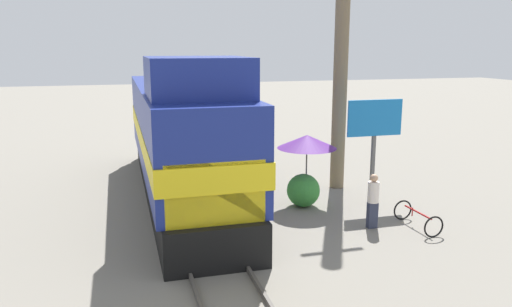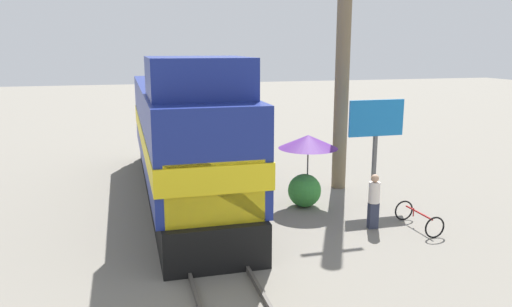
{
  "view_description": "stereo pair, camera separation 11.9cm",
  "coord_description": "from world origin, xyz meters",
  "px_view_note": "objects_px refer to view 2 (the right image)",
  "views": [
    {
      "loc": [
        -2.16,
        -15.05,
        5.49
      ],
      "look_at": [
        1.2,
        -2.95,
        2.77
      ],
      "focal_mm": 35.0,
      "sensor_mm": 36.0,
      "label": 1
    },
    {
      "loc": [
        -2.05,
        -15.09,
        5.49
      ],
      "look_at": [
        1.2,
        -2.95,
        2.77
      ],
      "focal_mm": 35.0,
      "sensor_mm": 36.0,
      "label": 2
    }
  ],
  "objects_px": {
    "billboard_sign": "(376,126)",
    "person_bystander": "(374,199)",
    "vendor_umbrella": "(308,142)",
    "utility_pole": "(343,55)",
    "locomotive": "(184,139)",
    "bicycle": "(418,218)"
  },
  "relations": [
    {
      "from": "billboard_sign",
      "to": "bicycle",
      "type": "bearing_deg",
      "value": -88.14
    },
    {
      "from": "vendor_umbrella",
      "to": "billboard_sign",
      "type": "bearing_deg",
      "value": -10.27
    },
    {
      "from": "vendor_umbrella",
      "to": "billboard_sign",
      "type": "relative_size",
      "value": 0.68
    },
    {
      "from": "billboard_sign",
      "to": "vendor_umbrella",
      "type": "bearing_deg",
      "value": 169.73
    },
    {
      "from": "vendor_umbrella",
      "to": "person_bystander",
      "type": "height_order",
      "value": "vendor_umbrella"
    },
    {
      "from": "vendor_umbrella",
      "to": "locomotive",
      "type": "bearing_deg",
      "value": 156.53
    },
    {
      "from": "person_bystander",
      "to": "bicycle",
      "type": "distance_m",
      "value": 1.5
    },
    {
      "from": "locomotive",
      "to": "billboard_sign",
      "type": "height_order",
      "value": "locomotive"
    },
    {
      "from": "billboard_sign",
      "to": "person_bystander",
      "type": "bearing_deg",
      "value": -117.64
    },
    {
      "from": "locomotive",
      "to": "utility_pole",
      "type": "distance_m",
      "value": 6.7
    },
    {
      "from": "locomotive",
      "to": "bicycle",
      "type": "bearing_deg",
      "value": -37.32
    },
    {
      "from": "billboard_sign",
      "to": "person_bystander",
      "type": "distance_m",
      "value": 3.24
    },
    {
      "from": "utility_pole",
      "to": "billboard_sign",
      "type": "relative_size",
      "value": 2.78
    },
    {
      "from": "vendor_umbrella",
      "to": "person_bystander",
      "type": "distance_m",
      "value": 3.26
    },
    {
      "from": "utility_pole",
      "to": "bicycle",
      "type": "height_order",
      "value": "utility_pole"
    },
    {
      "from": "utility_pole",
      "to": "vendor_umbrella",
      "type": "distance_m",
      "value": 3.88
    },
    {
      "from": "locomotive",
      "to": "billboard_sign",
      "type": "distance_m",
      "value": 6.79
    },
    {
      "from": "vendor_umbrella",
      "to": "billboard_sign",
      "type": "height_order",
      "value": "billboard_sign"
    },
    {
      "from": "vendor_umbrella",
      "to": "person_bystander",
      "type": "bearing_deg",
      "value": -68.3
    },
    {
      "from": "locomotive",
      "to": "bicycle",
      "type": "relative_size",
      "value": 8.3
    },
    {
      "from": "bicycle",
      "to": "locomotive",
      "type": "bearing_deg",
      "value": -38.75
    },
    {
      "from": "locomotive",
      "to": "bicycle",
      "type": "height_order",
      "value": "locomotive"
    }
  ]
}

